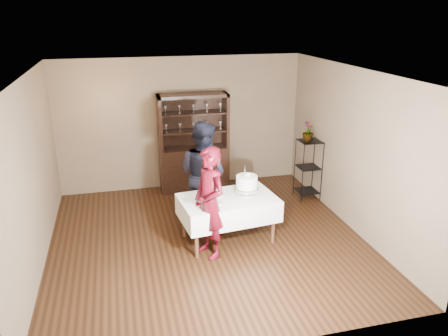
# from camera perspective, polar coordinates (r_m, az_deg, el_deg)

# --- Properties ---
(floor) EXTENTS (5.00, 5.00, 0.00)m
(floor) POSITION_cam_1_polar(r_m,az_deg,el_deg) (7.25, -2.14, -9.38)
(floor) COLOR black
(floor) RESTS_ON ground
(ceiling) EXTENTS (5.00, 5.00, 0.00)m
(ceiling) POSITION_cam_1_polar(r_m,az_deg,el_deg) (6.38, -2.46, 12.26)
(ceiling) COLOR white
(ceiling) RESTS_ON back_wall
(back_wall) EXTENTS (5.00, 0.02, 2.70)m
(back_wall) POSITION_cam_1_polar(r_m,az_deg,el_deg) (9.06, -5.58, 5.80)
(back_wall) COLOR brown
(back_wall) RESTS_ON floor
(wall_left) EXTENTS (0.02, 5.00, 2.70)m
(wall_left) POSITION_cam_1_polar(r_m,az_deg,el_deg) (6.68, -23.76, -1.05)
(wall_left) COLOR brown
(wall_left) RESTS_ON floor
(wall_right) EXTENTS (0.02, 5.00, 2.70)m
(wall_right) POSITION_cam_1_polar(r_m,az_deg,el_deg) (7.58, 16.55, 2.23)
(wall_right) COLOR brown
(wall_right) RESTS_ON floor
(china_hutch) EXTENTS (1.40, 0.48, 2.00)m
(china_hutch) POSITION_cam_1_polar(r_m,az_deg,el_deg) (9.05, -3.95, 1.30)
(china_hutch) COLOR black
(china_hutch) RESTS_ON floor
(plant_etagere) EXTENTS (0.42, 0.42, 1.20)m
(plant_etagere) POSITION_cam_1_polar(r_m,az_deg,el_deg) (8.70, 10.94, 0.12)
(plant_etagere) COLOR black
(plant_etagere) RESTS_ON floor
(cake_table) EXTENTS (1.60, 1.09, 0.75)m
(cake_table) POSITION_cam_1_polar(r_m,az_deg,el_deg) (7.00, 0.52, -5.22)
(cake_table) COLOR white
(cake_table) RESTS_ON floor
(woman) EXTENTS (0.62, 0.74, 1.72)m
(woman) POSITION_cam_1_polar(r_m,az_deg,el_deg) (6.48, -1.90, -4.59)
(woman) COLOR #320409
(woman) RESTS_ON floor
(man) EXTENTS (1.11, 1.13, 1.84)m
(man) POSITION_cam_1_polar(r_m,az_deg,el_deg) (7.46, -2.75, -0.72)
(man) COLOR black
(man) RESTS_ON floor
(cake) EXTENTS (0.38, 0.38, 0.53)m
(cake) POSITION_cam_1_polar(r_m,az_deg,el_deg) (6.94, 2.98, -2.01)
(cake) COLOR silver
(cake) RESTS_ON cake_table
(plate_near) EXTENTS (0.22, 0.22, 0.01)m
(plate_near) POSITION_cam_1_polar(r_m,az_deg,el_deg) (6.73, -0.84, -4.60)
(plate_near) COLOR silver
(plate_near) RESTS_ON cake_table
(plate_far) EXTENTS (0.21, 0.21, 0.01)m
(plate_far) POSITION_cam_1_polar(r_m,az_deg,el_deg) (6.98, -0.79, -3.65)
(plate_far) COLOR silver
(plate_far) RESTS_ON cake_table
(potted_plant) EXTENTS (0.29, 0.29, 0.37)m
(potted_plant) POSITION_cam_1_polar(r_m,az_deg,el_deg) (8.49, 10.90, 4.71)
(potted_plant) COLOR #486E34
(potted_plant) RESTS_ON plant_etagere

